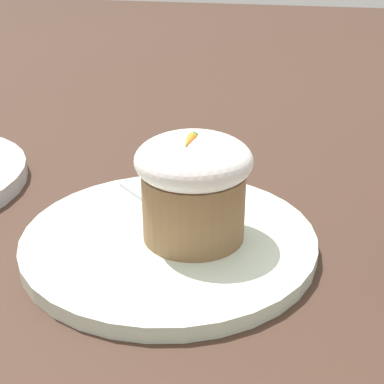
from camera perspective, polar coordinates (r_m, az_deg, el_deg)
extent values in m
plane|color=#3D281E|center=(0.47, -2.43, -5.75)|extent=(4.00, 4.00, 0.00)
cylinder|color=silver|center=(0.47, -2.45, -5.04)|extent=(0.26, 0.26, 0.01)
cylinder|color=olive|center=(0.44, 0.00, -1.71)|extent=(0.09, 0.09, 0.06)
ellipsoid|color=white|center=(0.43, 0.00, 3.21)|extent=(0.10, 0.10, 0.04)
cone|color=orange|center=(0.41, -0.37, 5.36)|extent=(0.02, 0.01, 0.01)
sphere|color=green|center=(0.42, 0.07, 5.86)|extent=(0.01, 0.01, 0.01)
cube|color=#B7B7BC|center=(0.53, -5.40, -0.38)|extent=(0.05, 0.06, 0.00)
ellipsoid|color=#B7B7BC|center=(0.49, -2.43, -2.26)|extent=(0.05, 0.05, 0.01)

